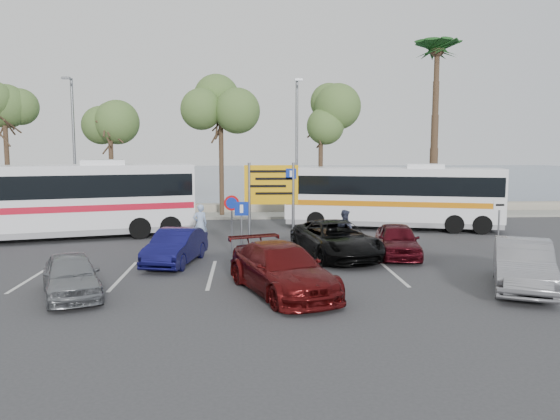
{
  "coord_description": "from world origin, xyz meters",
  "views": [
    {
      "loc": [
        -0.02,
        -18.97,
        4.24
      ],
      "look_at": [
        1.34,
        3.0,
        1.69
      ],
      "focal_mm": 35.0,
      "sensor_mm": 36.0,
      "label": 1
    }
  ],
  "objects": [
    {
      "name": "pedestrian_near",
      "position": [
        -2.06,
        5.0,
        0.87
      ],
      "size": [
        0.73,
        0.58,
        1.73
      ],
      "primitive_type": "imported",
      "rotation": [
        0.0,
        0.0,
        3.44
      ],
      "color": "#97B1DC",
      "rests_on": "ground"
    },
    {
      "name": "car_maroon",
      "position": [
        1.0,
        -3.5,
        0.71
      ],
      "size": [
        3.55,
        5.28,
        1.42
      ],
      "primitive_type": "imported",
      "rotation": [
        0.0,
        0.0,
        0.35
      ],
      "color": "#530D0E",
      "rests_on": "ground"
    },
    {
      "name": "sea",
      "position": [
        0.0,
        60.0,
        0.01
      ],
      "size": [
        140.0,
        140.0,
        0.0
      ],
      "primitive_type": "plane",
      "color": "#3A475E",
      "rests_on": "ground"
    },
    {
      "name": "tree_far_left",
      "position": [
        -14.0,
        14.0,
        6.33
      ],
      "size": [
        3.2,
        3.2,
        7.6
      ],
      "color": "#382619",
      "rests_on": "kerb_strip"
    },
    {
      "name": "lane_markings",
      "position": [
        -1.14,
        -1.0,
        0.0
      ],
      "size": [
        12.02,
        4.2,
        0.01
      ],
      "primitive_type": null,
      "color": "silver",
      "rests_on": "ground"
    },
    {
      "name": "car_red",
      "position": [
        5.8,
        1.5,
        0.65
      ],
      "size": [
        2.04,
        3.97,
        1.29
      ],
      "primitive_type": "imported",
      "rotation": [
        0.0,
        0.0,
        -0.14
      ],
      "color": "#460A12",
      "rests_on": "ground"
    },
    {
      "name": "sign_taxi",
      "position": [
        9.8,
        1.49,
        1.42
      ],
      "size": [
        0.5,
        0.07,
        2.2
      ],
      "color": "slate",
      "rests_on": "ground"
    },
    {
      "name": "street_lamp_left",
      "position": [
        -10.0,
        13.52,
        4.6
      ],
      "size": [
        0.45,
        1.15,
        8.01
      ],
      "color": "slate",
      "rests_on": "kerb_strip"
    },
    {
      "name": "car_silver_b",
      "position": [
        8.2,
        -3.5,
        0.74
      ],
      "size": [
        3.22,
        4.72,
        1.47
      ],
      "primitive_type": "imported",
      "rotation": [
        0.0,
        0.0,
        -0.41
      ],
      "color": "gray",
      "rests_on": "ground"
    },
    {
      "name": "tree_mid",
      "position": [
        -1.5,
        14.0,
        6.65
      ],
      "size": [
        3.2,
        3.2,
        8.0
      ],
      "color": "#382619",
      "rests_on": "kerb_strip"
    },
    {
      "name": "coach_bus_left",
      "position": [
        -8.41,
        6.5,
        1.69
      ],
      "size": [
        11.93,
        5.59,
        3.64
      ],
      "color": "white",
      "rests_on": "ground"
    },
    {
      "name": "ground",
      "position": [
        0.0,
        0.0,
        0.0
      ],
      "size": [
        120.0,
        120.0,
        0.0
      ],
      "primitive_type": "plane",
      "color": "#333335",
      "rests_on": "ground"
    },
    {
      "name": "pedestrian_far",
      "position": [
        4.04,
        3.12,
        0.83
      ],
      "size": [
        0.97,
        1.02,
        1.67
      ],
      "primitive_type": "imported",
      "rotation": [
        0.0,
        0.0,
        2.14
      ],
      "color": "#383C54",
      "rests_on": "ground"
    },
    {
      "name": "tree_right",
      "position": [
        4.5,
        14.0,
        6.17
      ],
      "size": [
        3.2,
        3.2,
        7.4
      ],
      "color": "#382619",
      "rests_on": "kerb_strip"
    },
    {
      "name": "tree_left",
      "position": [
        -8.0,
        14.0,
        6.0
      ],
      "size": [
        3.2,
        3.2,
        7.2
      ],
      "color": "#382619",
      "rests_on": "kerb_strip"
    },
    {
      "name": "car_blue",
      "position": [
        -2.6,
        0.71,
        0.63
      ],
      "size": [
        2.11,
        4.04,
        1.27
      ],
      "primitive_type": "imported",
      "rotation": [
        0.0,
        0.0,
        -0.21
      ],
      "color": "#11104E",
      "rests_on": "ground"
    },
    {
      "name": "suv_black",
      "position": [
        3.4,
        1.5,
        0.7
      ],
      "size": [
        3.37,
        5.45,
        1.41
      ],
      "primitive_type": "imported",
      "rotation": [
        0.0,
        0.0,
        0.22
      ],
      "color": "black",
      "rests_on": "ground"
    },
    {
      "name": "kerb_strip",
      "position": [
        0.0,
        14.0,
        0.07
      ],
      "size": [
        44.0,
        2.4,
        0.15
      ],
      "primitive_type": "cube",
      "color": "gray",
      "rests_on": "ground"
    },
    {
      "name": "palm_tree",
      "position": [
        11.5,
        14.0,
        9.87
      ],
      "size": [
        4.8,
        4.8,
        11.2
      ],
      "color": "#382619",
      "rests_on": "kerb_strip"
    },
    {
      "name": "car_silver_a",
      "position": [
        -5.0,
        -3.5,
        0.62
      ],
      "size": [
        2.69,
        3.93,
        1.24
      ],
      "primitive_type": "imported",
      "rotation": [
        0.0,
        0.0,
        0.37
      ],
      "color": "gray",
      "rests_on": "ground"
    },
    {
      "name": "sign_no_stop",
      "position": [
        -0.6,
        2.38,
        1.58
      ],
      "size": [
        0.6,
        0.08,
        2.35
      ],
      "color": "slate",
      "rests_on": "ground"
    },
    {
      "name": "street_lamp_right",
      "position": [
        3.0,
        13.52,
        4.6
      ],
      "size": [
        0.45,
        1.15,
        8.01
      ],
      "color": "slate",
      "rests_on": "kerb_strip"
    },
    {
      "name": "sign_parking",
      "position": [
        -0.2,
        0.79,
        1.47
      ],
      "size": [
        0.5,
        0.07,
        2.25
      ],
      "color": "slate",
      "rests_on": "ground"
    },
    {
      "name": "coach_bus_right",
      "position": [
        7.5,
        8.74,
        1.57
      ],
      "size": [
        11.08,
        5.04,
        3.38
      ],
      "color": "white",
      "rests_on": "ground"
    },
    {
      "name": "seawall",
      "position": [
        0.0,
        16.0,
        0.3
      ],
      "size": [
        48.0,
        0.8,
        0.6
      ],
      "primitive_type": "cube",
      "color": "gray",
      "rests_on": "ground"
    },
    {
      "name": "direction_sign",
      "position": [
        1.0,
        3.2,
        2.43
      ],
      "size": [
        2.2,
        0.12,
        3.6
      ],
      "color": "slate",
      "rests_on": "ground"
    }
  ]
}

